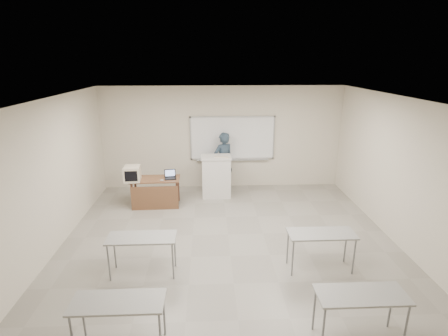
{
  "coord_description": "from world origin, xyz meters",
  "views": [
    {
      "loc": [
        -0.41,
        -6.03,
        3.7
      ],
      "look_at": [
        -0.03,
        2.2,
        1.13
      ],
      "focal_mm": 28.0,
      "sensor_mm": 36.0,
      "label": 1
    }
  ],
  "objects_px": {
    "podium": "(216,176)",
    "mouse": "(162,180)",
    "instructor_desk": "(155,188)",
    "keyboard": "(222,157)",
    "presenter": "(223,161)",
    "whiteboard": "(232,139)",
    "crt_monitor": "(132,173)",
    "laptop": "(171,176)"
  },
  "relations": [
    {
      "from": "whiteboard",
      "to": "mouse",
      "type": "distance_m",
      "value": 2.56
    },
    {
      "from": "podium",
      "to": "laptop",
      "type": "relative_size",
      "value": 3.96
    },
    {
      "from": "laptop",
      "to": "podium",
      "type": "bearing_deg",
      "value": 18.56
    },
    {
      "from": "podium",
      "to": "presenter",
      "type": "relative_size",
      "value": 0.67
    },
    {
      "from": "podium",
      "to": "crt_monitor",
      "type": "height_order",
      "value": "podium"
    },
    {
      "from": "crt_monitor",
      "to": "presenter",
      "type": "height_order",
      "value": "presenter"
    },
    {
      "from": "whiteboard",
      "to": "laptop",
      "type": "bearing_deg",
      "value": -141.07
    },
    {
      "from": "crt_monitor",
      "to": "whiteboard",
      "type": "bearing_deg",
      "value": 25.6
    },
    {
      "from": "podium",
      "to": "crt_monitor",
      "type": "xyz_separation_m",
      "value": [
        -2.15,
        -0.72,
        0.35
      ]
    },
    {
      "from": "instructor_desk",
      "to": "mouse",
      "type": "distance_m",
      "value": 0.33
    },
    {
      "from": "keyboard",
      "to": "whiteboard",
      "type": "bearing_deg",
      "value": 86.43
    },
    {
      "from": "instructor_desk",
      "to": "crt_monitor",
      "type": "distance_m",
      "value": 0.69
    },
    {
      "from": "whiteboard",
      "to": "keyboard",
      "type": "xyz_separation_m",
      "value": [
        -0.35,
        -0.89,
        -0.31
      ]
    },
    {
      "from": "laptop",
      "to": "keyboard",
      "type": "distance_m",
      "value": 1.48
    },
    {
      "from": "crt_monitor",
      "to": "keyboard",
      "type": "distance_m",
      "value": 2.39
    },
    {
      "from": "whiteboard",
      "to": "instructor_desk",
      "type": "relative_size",
      "value": 1.97
    },
    {
      "from": "laptop",
      "to": "presenter",
      "type": "distance_m",
      "value": 1.81
    },
    {
      "from": "keyboard",
      "to": "presenter",
      "type": "height_order",
      "value": "presenter"
    },
    {
      "from": "whiteboard",
      "to": "laptop",
      "type": "relative_size",
      "value": 8.46
    },
    {
      "from": "instructor_desk",
      "to": "presenter",
      "type": "distance_m",
      "value": 2.22
    },
    {
      "from": "podium",
      "to": "crt_monitor",
      "type": "bearing_deg",
      "value": -162.36
    },
    {
      "from": "mouse",
      "to": "presenter",
      "type": "height_order",
      "value": "presenter"
    },
    {
      "from": "instructor_desk",
      "to": "presenter",
      "type": "xyz_separation_m",
      "value": [
        1.82,
        1.23,
        0.34
      ]
    },
    {
      "from": "instructor_desk",
      "to": "podium",
      "type": "distance_m",
      "value": 1.75
    },
    {
      "from": "instructor_desk",
      "to": "podium",
      "type": "bearing_deg",
      "value": 22.31
    },
    {
      "from": "mouse",
      "to": "keyboard",
      "type": "distance_m",
      "value": 1.74
    },
    {
      "from": "mouse",
      "to": "presenter",
      "type": "xyz_separation_m",
      "value": [
        1.62,
        1.32,
        0.09
      ]
    },
    {
      "from": "instructor_desk",
      "to": "presenter",
      "type": "relative_size",
      "value": 0.73
    },
    {
      "from": "mouse",
      "to": "presenter",
      "type": "relative_size",
      "value": 0.05
    },
    {
      "from": "mouse",
      "to": "keyboard",
      "type": "bearing_deg",
      "value": 36.28
    },
    {
      "from": "laptop",
      "to": "mouse",
      "type": "height_order",
      "value": "laptop"
    },
    {
      "from": "laptop",
      "to": "whiteboard",
      "type": "bearing_deg",
      "value": 30.73
    },
    {
      "from": "podium",
      "to": "presenter",
      "type": "height_order",
      "value": "presenter"
    },
    {
      "from": "crt_monitor",
      "to": "presenter",
      "type": "bearing_deg",
      "value": 23.94
    },
    {
      "from": "whiteboard",
      "to": "keyboard",
      "type": "height_order",
      "value": "whiteboard"
    },
    {
      "from": "whiteboard",
      "to": "keyboard",
      "type": "relative_size",
      "value": 6.2
    },
    {
      "from": "instructor_desk",
      "to": "podium",
      "type": "height_order",
      "value": "podium"
    },
    {
      "from": "whiteboard",
      "to": "presenter",
      "type": "distance_m",
      "value": 0.72
    },
    {
      "from": "instructor_desk",
      "to": "laptop",
      "type": "height_order",
      "value": "laptop"
    },
    {
      "from": "podium",
      "to": "mouse",
      "type": "height_order",
      "value": "podium"
    },
    {
      "from": "crt_monitor",
      "to": "mouse",
      "type": "bearing_deg",
      "value": -9.52
    },
    {
      "from": "presenter",
      "to": "keyboard",
      "type": "bearing_deg",
      "value": 53.33
    }
  ]
}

